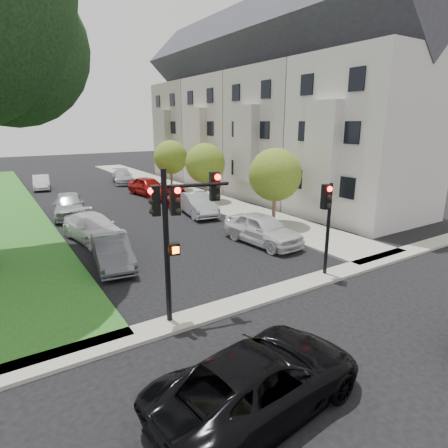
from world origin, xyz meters
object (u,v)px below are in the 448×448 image
small_tree_c (171,157)px  small_tree_b (205,163)px  traffic_signal_main (177,218)px  car_parked_6 (93,228)px  car_parked_7 (69,205)px  car_parked_4 (123,177)px  traffic_signal_secondary (327,213)px  car_parked_2 (178,197)px  car_parked_9 (41,182)px  car_parked_1 (197,204)px  car_parked_0 (262,229)px  car_cross_near (260,379)px  small_tree_a (275,175)px  car_parked_5 (112,252)px  car_parked_3 (148,186)px

small_tree_c → small_tree_b: bearing=-90.0°
traffic_signal_main → small_tree_b: bearing=57.5°
car_parked_6 → car_parked_7: (-0.04, 6.05, 0.11)m
car_parked_4 → traffic_signal_secondary: bearing=-80.2°
car_parked_2 → car_parked_9: car_parked_9 is taller
car_parked_1 → small_tree_c: bearing=83.5°
car_parked_0 → car_parked_4: size_ratio=0.99×
car_parked_2 → car_parked_6: bearing=-135.8°
small_tree_c → car_cross_near: size_ratio=0.88×
car_parked_0 → car_parked_1: bearing=83.5°
small_tree_c → car_parked_7: small_tree_c is taller
traffic_signal_main → small_tree_c: bearing=65.7°
car_parked_0 → car_parked_7: 13.34m
small_tree_a → car_cross_near: 15.15m
small_tree_c → car_parked_6: 15.26m
car_parked_5 → car_parked_2: bearing=59.4°
small_tree_b → car_parked_6: size_ratio=0.95×
traffic_signal_main → car_parked_0: bearing=33.7°
small_tree_b → car_parked_2: small_tree_b is taller
traffic_signal_main → car_parked_0: 8.73m
car_cross_near → car_parked_3: car_parked_3 is taller
small_tree_a → car_cross_near: small_tree_a is taller
car_parked_4 → small_tree_a: bearing=-71.8°
small_tree_b → small_tree_c: size_ratio=1.01×
car_cross_near → car_parked_2: 21.04m
small_tree_b → car_parked_3: size_ratio=0.99×
traffic_signal_main → car_parked_7: (-0.23, 15.89, -2.51)m
car_parked_3 → car_parked_7: bearing=-158.2°
car_parked_7 → car_cross_near: bearing=-80.2°
small_tree_c → car_parked_2: 6.84m
traffic_signal_main → car_parked_3: 21.50m
car_parked_7 → small_tree_c: bearing=38.5°
traffic_signal_main → car_parked_0: size_ratio=1.04×
traffic_signal_main → car_parked_3: (6.95, 20.19, -2.53)m
small_tree_b → car_parked_4: small_tree_b is taller
car_parked_3 → car_parked_6: bearing=-133.8°
traffic_signal_main → car_parked_2: (7.32, 15.30, -2.67)m
car_parked_1 → car_parked_4: bearing=98.2°
small_tree_c → car_parked_5: bearing=-122.8°
traffic_signal_main → car_parked_2: 17.17m
traffic_signal_secondary → car_parked_1: (0.74, 11.90, -1.92)m
car_parked_7 → small_tree_a: bearing=-32.5°
car_parked_3 → car_parked_4: 7.51m
car_parked_6 → car_parked_2: bearing=26.3°
small_tree_b → car_parked_2: (-2.30, 0.19, -2.37)m
car_parked_0 → small_tree_c: bearing=75.6°
small_tree_a → car_parked_1: bearing=117.2°
car_parked_2 → car_parked_4: bearing=98.9°
car_parked_4 → car_parked_9: bearing=-173.6°
small_tree_a → traffic_signal_main: size_ratio=0.97×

